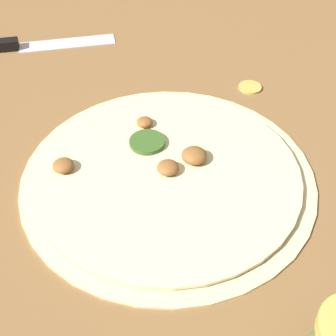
# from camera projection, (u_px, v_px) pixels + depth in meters

# --- Properties ---
(ground_plane) EXTENTS (3.00, 3.00, 0.00)m
(ground_plane) POSITION_uv_depth(u_px,v_px,m) (168.00, 177.00, 0.59)
(ground_plane) COLOR brown
(pizza) EXTENTS (0.37, 0.37, 0.03)m
(pizza) POSITION_uv_depth(u_px,v_px,m) (167.00, 174.00, 0.58)
(pizza) COLOR beige
(pizza) RESTS_ON ground_plane
(knife) EXTENTS (0.26, 0.18, 0.02)m
(knife) POSITION_uv_depth(u_px,v_px,m) (5.00, 46.00, 0.81)
(knife) COLOR silver
(knife) RESTS_ON ground_plane
(loose_cap) EXTENTS (0.04, 0.04, 0.01)m
(loose_cap) POSITION_uv_depth(u_px,v_px,m) (250.00, 86.00, 0.73)
(loose_cap) COLOR gold
(loose_cap) RESTS_ON ground_plane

